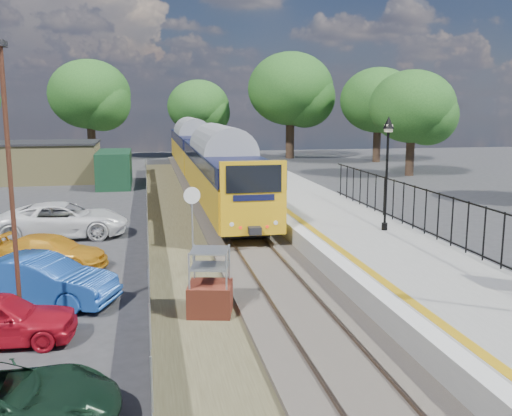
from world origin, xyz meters
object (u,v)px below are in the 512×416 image
object	(u,v)px
victorian_lamp_north	(388,147)
car_white	(63,220)
car_blue	(40,281)
brick_plinth	(210,283)
speed_sign	(192,213)
train	(203,154)
car_yellow	(52,252)
carpark_lamp	(10,174)

from	to	relation	value
victorian_lamp_north	car_white	world-z (taller)	victorian_lamp_north
car_blue	car_white	world-z (taller)	car_white
car_white	car_blue	bearing A→B (deg)	-174.97
brick_plinth	car_blue	world-z (taller)	brick_plinth
speed_sign	car_white	world-z (taller)	speed_sign
train	car_white	bearing A→B (deg)	-116.52
car_yellow	car_white	distance (m)	5.18
train	carpark_lamp	world-z (taller)	carpark_lamp
speed_sign	brick_plinth	bearing A→B (deg)	-96.47
victorian_lamp_north	train	xyz separation A→B (m)	(-5.30, 21.17, -1.96)
train	victorian_lamp_north	bearing A→B (deg)	-75.94
victorian_lamp_north	carpark_lamp	world-z (taller)	carpark_lamp
carpark_lamp	car_blue	distance (m)	4.09
brick_plinth	car_white	xyz separation A→B (m)	(-5.45, 11.10, -0.14)
car_yellow	train	bearing A→B (deg)	-0.28
car_blue	car_yellow	size ratio (longest dim) A/B	1.10
victorian_lamp_north	brick_plinth	bearing A→B (deg)	-143.02
victorian_lamp_north	brick_plinth	distance (m)	10.33
speed_sign	car_yellow	size ratio (longest dim) A/B	0.73
victorian_lamp_north	car_yellow	xyz separation A→B (m)	(-13.00, 0.06, -3.70)
victorian_lamp_north	car_white	xyz separation A→B (m)	(-13.25, 5.23, -3.51)
victorian_lamp_north	car_white	distance (m)	14.67
train	car_blue	distance (m)	26.36
victorian_lamp_north	speed_sign	distance (m)	8.28
brick_plinth	car_yellow	size ratio (longest dim) A/B	0.47
brick_plinth	car_yellow	distance (m)	7.90
train	car_white	xyz separation A→B (m)	(-7.95, -15.94, -1.55)
brick_plinth	car_yellow	world-z (taller)	brick_plinth
victorian_lamp_north	speed_sign	size ratio (longest dim) A/B	1.51
carpark_lamp	brick_plinth	bearing A→B (deg)	4.33
victorian_lamp_north	carpark_lamp	xyz separation A→B (m)	(-12.82, -6.25, -0.08)
train	car_white	size ratio (longest dim) A/B	7.16
car_blue	car_yellow	distance (m)	4.16
brick_plinth	car_white	size ratio (longest dim) A/B	0.34
victorian_lamp_north	speed_sign	bearing A→B (deg)	-171.78
train	speed_sign	bearing A→B (deg)	-96.64
car_yellow	car_white	bearing A→B (deg)	22.59
carpark_lamp	car_yellow	world-z (taller)	carpark_lamp
car_blue	speed_sign	bearing A→B (deg)	-37.07
brick_plinth	car_blue	size ratio (longest dim) A/B	0.43
speed_sign	car_blue	world-z (taller)	speed_sign
car_yellow	brick_plinth	bearing A→B (deg)	-119.05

